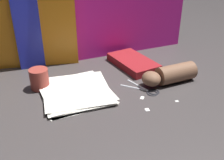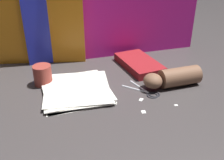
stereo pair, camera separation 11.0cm
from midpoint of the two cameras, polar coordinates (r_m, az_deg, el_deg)
The scene contains 12 objects.
ground_plane at distance 1.17m, azimuth -4.39°, elevation -1.63°, with size 6.00×6.00×0.00m, color #3D3838.
backdrop_panel_left at distance 1.36m, azimuth -21.71°, elevation 13.14°, with size 0.51×0.11×0.54m.
backdrop_panel_center at distance 1.41m, azimuth -8.09°, elevation 12.15°, with size 0.71×0.07×0.39m.
backdrop_panel_right at distance 1.48m, azimuth 1.42°, elevation 13.56°, with size 0.70×0.05×0.41m.
paper_stack at distance 1.13m, azimuth -10.68°, elevation -2.66°, with size 0.31×0.32×0.02m.
book_closed at distance 1.35m, azimuth 2.30°, elevation 3.77°, with size 0.20×0.30×0.04m.
scissors at distance 1.14m, azimuth 4.77°, elevation -2.15°, with size 0.15×0.18×0.01m.
hand_forearm at distance 1.20m, azimuth 9.89°, elevation 1.10°, with size 0.27×0.10×0.08m.
paper_scrap_near at distance 1.02m, azimuth 4.62°, elevation -6.54°, with size 0.02×0.02×0.00m.
paper_scrap_mid at distance 1.09m, azimuth 3.74°, elevation -3.95°, with size 0.03×0.03×0.00m.
paper_scrap_far at distance 1.08m, azimuth 11.16°, elevation -4.60°, with size 0.02×0.01×0.00m.
mug at distance 1.19m, azimuth -18.10°, elevation 0.16°, with size 0.08×0.08×0.09m.
Camera 1 is at (-0.33, -0.96, 0.58)m, focal length 42.00 mm.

